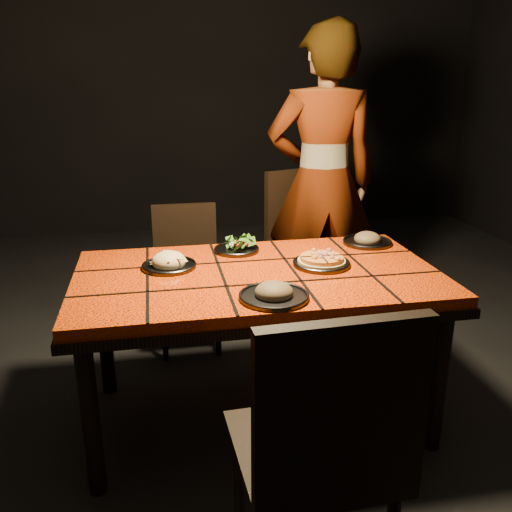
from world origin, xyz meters
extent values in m
cube|color=black|center=(0.00, 0.00, -0.02)|extent=(6.00, 7.00, 0.04)
cube|color=black|center=(0.00, 3.50, 1.50)|extent=(6.00, 0.04, 3.00)
cube|color=#FF4408|center=(0.00, 0.00, 0.72)|extent=(1.60, 0.90, 0.05)
cube|color=black|center=(0.00, 0.00, 0.68)|extent=(1.62, 0.92, 0.04)
cylinder|color=black|center=(-0.72, -0.37, 0.33)|extent=(0.07, 0.07, 0.66)
cylinder|color=black|center=(0.72, -0.37, 0.33)|extent=(0.07, 0.07, 0.66)
cylinder|color=black|center=(-0.72, 0.37, 0.33)|extent=(0.07, 0.07, 0.66)
cylinder|color=black|center=(0.72, 0.37, 0.33)|extent=(0.07, 0.07, 0.66)
cube|color=black|center=(-0.01, -0.90, 0.49)|extent=(0.48, 0.48, 0.04)
cube|color=black|center=(0.00, -1.11, 0.77)|extent=(0.46, 0.06, 0.51)
cylinder|color=black|center=(0.17, -0.71, 0.24)|extent=(0.04, 0.04, 0.47)
cylinder|color=black|center=(-0.20, -0.72, 0.24)|extent=(0.04, 0.04, 0.47)
cube|color=black|center=(-0.26, 0.80, 0.41)|extent=(0.39, 0.39, 0.04)
cube|color=black|center=(-0.26, 0.97, 0.64)|extent=(0.38, 0.04, 0.42)
cylinder|color=black|center=(-0.42, 0.64, 0.20)|extent=(0.03, 0.03, 0.39)
cylinder|color=black|center=(-0.11, 0.64, 0.20)|extent=(0.03, 0.03, 0.39)
cylinder|color=black|center=(-0.42, 0.96, 0.20)|extent=(0.03, 0.03, 0.39)
cylinder|color=black|center=(-0.11, 0.95, 0.20)|extent=(0.03, 0.03, 0.39)
cube|color=black|center=(0.54, 0.91, 0.49)|extent=(0.59, 0.59, 0.04)
cube|color=black|center=(0.47, 1.10, 0.76)|extent=(0.45, 0.20, 0.50)
cylinder|color=black|center=(0.43, 0.67, 0.23)|extent=(0.04, 0.04, 0.47)
cylinder|color=black|center=(0.78, 0.80, 0.23)|extent=(0.04, 0.04, 0.47)
cylinder|color=black|center=(0.30, 1.02, 0.23)|extent=(0.04, 0.04, 0.47)
cylinder|color=black|center=(0.65, 1.15, 0.23)|extent=(0.04, 0.04, 0.47)
imported|color=brown|center=(0.60, 0.99, 0.94)|extent=(0.73, 0.52, 1.89)
cylinder|color=#37373C|center=(0.31, 0.03, 0.76)|extent=(0.26, 0.26, 0.01)
torus|color=#37373C|center=(0.31, 0.03, 0.76)|extent=(0.26, 0.26, 0.01)
cylinder|color=tan|center=(0.31, 0.03, 0.77)|extent=(0.23, 0.23, 0.01)
cylinder|color=orange|center=(0.31, 0.03, 0.78)|extent=(0.20, 0.20, 0.02)
cylinder|color=#37373C|center=(-0.38, 0.13, 0.76)|extent=(0.25, 0.25, 0.01)
torus|color=#37373C|center=(-0.38, 0.13, 0.76)|extent=(0.25, 0.25, 0.01)
ellipsoid|color=#F8E1A4|center=(-0.38, 0.13, 0.78)|extent=(0.15, 0.15, 0.08)
cylinder|color=#37373C|center=(-0.05, 0.31, 0.76)|extent=(0.22, 0.22, 0.01)
torus|color=#37373C|center=(-0.05, 0.31, 0.76)|extent=(0.22, 0.22, 0.01)
cylinder|color=#37373C|center=(0.01, -0.31, 0.76)|extent=(0.28, 0.28, 0.01)
torus|color=#37373C|center=(0.01, -0.31, 0.76)|extent=(0.28, 0.28, 0.01)
ellipsoid|color=brown|center=(0.01, -0.31, 0.78)|extent=(0.17, 0.17, 0.09)
cylinder|color=#37373C|center=(0.64, 0.31, 0.76)|extent=(0.25, 0.25, 0.01)
torus|color=#37373C|center=(0.64, 0.31, 0.76)|extent=(0.25, 0.25, 0.01)
ellipsoid|color=brown|center=(0.64, 0.31, 0.78)|extent=(0.15, 0.15, 0.08)
camera|label=1|loc=(-0.43, -2.22, 1.58)|focal=38.00mm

